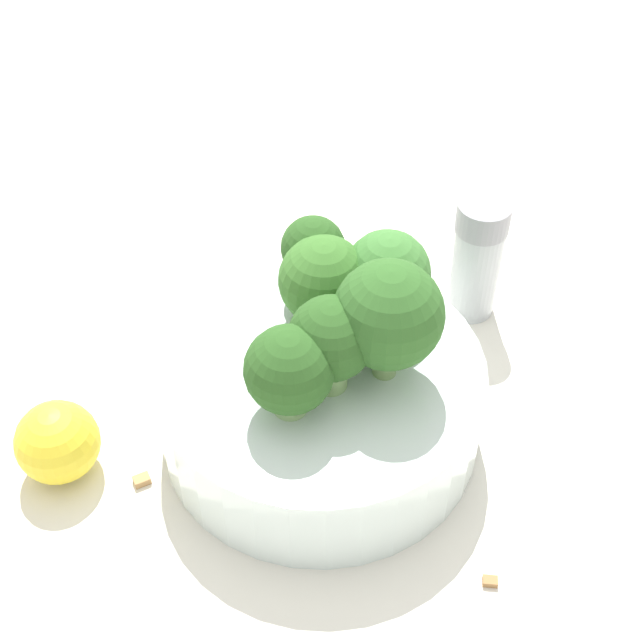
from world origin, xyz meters
name	(u,v)px	position (x,y,z in m)	size (l,w,h in m)	color
ground_plane	(320,430)	(0.00, 0.00, 0.00)	(3.00, 3.00, 0.00)	silver
bowl	(320,400)	(0.00, 0.00, 0.03)	(0.17, 0.17, 0.05)	silver
broccoli_floret_0	(324,281)	(-0.03, 0.02, 0.08)	(0.05, 0.05, 0.05)	#7A9E5B
broccoli_floret_1	(388,316)	(0.02, 0.03, 0.09)	(0.06, 0.06, 0.07)	#7A9E5B
broccoli_floret_2	(313,251)	(-0.06, 0.02, 0.08)	(0.04, 0.04, 0.05)	#7A9E5B
broccoli_floret_3	(289,371)	(0.02, -0.02, 0.08)	(0.04, 0.04, 0.05)	#8EB770
broccoli_floret_4	(331,341)	(0.01, 0.00, 0.08)	(0.04, 0.04, 0.06)	#84AD66
broccoli_floret_5	(387,274)	(-0.02, 0.05, 0.08)	(0.05, 0.05, 0.05)	#8EB770
pepper_shaker	(477,258)	(-0.05, 0.13, 0.04)	(0.03, 0.03, 0.08)	#B2B7BC
lemon_wedge	(58,442)	(-0.03, -0.14, 0.02)	(0.04, 0.04, 0.04)	yellow
almond_crumb_0	(491,579)	(0.12, 0.04, 0.00)	(0.01, 0.01, 0.01)	olive
almond_crumb_1	(141,478)	(-0.01, -0.10, 0.00)	(0.01, 0.01, 0.01)	#AD7F4C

